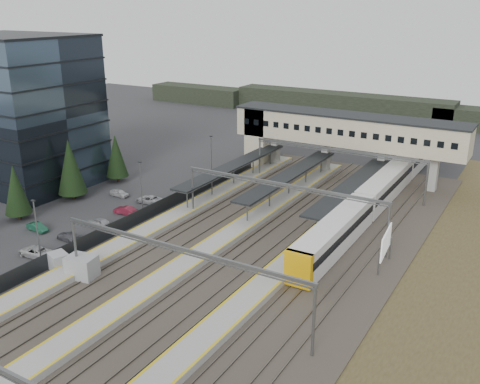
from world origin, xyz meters
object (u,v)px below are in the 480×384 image
Objects in this scene: relay_cabin_far at (58,261)px; office_building at (15,111)px; relay_cabin_near at (82,268)px; footbridge at (331,131)px; billboard at (386,244)px; train at (385,187)px.

office_building is at bearing 147.21° from relay_cabin_far.
relay_cabin_far is at bearing 178.05° from relay_cabin_near.
office_building is at bearing -145.53° from footbridge.
footbridge is (9.18, 49.85, 6.61)m from relay_cabin_near.
relay_cabin_far is 0.48× the size of billboard.
office_building reaches higher than footbridge.
relay_cabin_far is 37.31m from billboard.
office_building is 6.93× the size of relay_cabin_near.
billboard is at bearing 34.61° from relay_cabin_near.
train is at bearing -33.19° from footbridge.
footbridge is at bearing 75.25° from relay_cabin_far.
office_building is 63.20m from billboard.
footbridge is 36.19m from billboard.
billboard is (6.54, -22.47, 0.87)m from train.
billboard is (31.92, 19.20, 2.08)m from relay_cabin_far.
footbridge is (13.09, 49.72, 6.92)m from relay_cabin_far.
relay_cabin_near is at bearing -117.20° from train.
billboard is at bearing -73.78° from train.
office_building reaches higher than train.
train is at bearing 21.41° from office_building.
office_building is 60.97m from train.
billboard is at bearing -0.48° from office_building.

